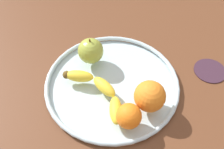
% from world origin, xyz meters
% --- Properties ---
extents(ground_plane, '(1.52, 1.52, 0.04)m').
position_xyz_m(ground_plane, '(0.00, 0.00, -0.02)').
color(ground_plane, brown).
extents(fruit_bowl, '(0.36, 0.36, 0.02)m').
position_xyz_m(fruit_bowl, '(0.00, 0.00, 0.01)').
color(fruit_bowl, silver).
rests_on(fruit_bowl, ground_plane).
extents(banana, '(0.22, 0.09, 0.03)m').
position_xyz_m(banana, '(-0.01, 0.05, 0.03)').
color(banana, yellow).
rests_on(banana, fruit_bowl).
extents(apple, '(0.07, 0.07, 0.08)m').
position_xyz_m(apple, '(0.10, 0.00, 0.05)').
color(apple, '#97A73B').
rests_on(apple, fruit_bowl).
extents(orange_center, '(0.08, 0.08, 0.08)m').
position_xyz_m(orange_center, '(-0.11, -0.03, 0.06)').
color(orange_center, orange).
rests_on(orange_center, fruit_bowl).
extents(orange_front_left, '(0.06, 0.06, 0.06)m').
position_xyz_m(orange_front_left, '(-0.12, 0.04, 0.05)').
color(orange_front_left, orange).
rests_on(orange_front_left, fruit_bowl).
extents(ambient_coaster, '(0.09, 0.09, 0.01)m').
position_xyz_m(ambient_coaster, '(-0.12, -0.25, 0.00)').
color(ambient_coaster, '#382130').
rests_on(ambient_coaster, ground_plane).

